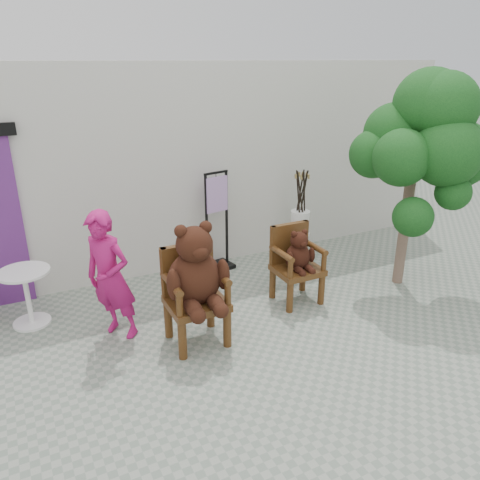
{
  "coord_description": "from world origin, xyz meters",
  "views": [
    {
      "loc": [
        -2.43,
        -3.69,
        3.02
      ],
      "look_at": [
        -0.06,
        1.08,
        0.95
      ],
      "focal_mm": 35.0,
      "sensor_mm": 36.0,
      "label": 1
    }
  ],
  "objects_px": {
    "chair_small": "(296,258)",
    "tree": "(428,138)",
    "person": "(111,277)",
    "cafe_table": "(27,291)",
    "display_stand": "(217,233)",
    "chair_big": "(195,278)",
    "stool_bucket": "(300,222)"
  },
  "relations": [
    {
      "from": "person",
      "to": "chair_big",
      "type": "bearing_deg",
      "value": 20.62
    },
    {
      "from": "chair_small",
      "to": "stool_bucket",
      "type": "xyz_separation_m",
      "value": [
        0.78,
        1.11,
        0.04
      ]
    },
    {
      "from": "person",
      "to": "cafe_table",
      "type": "height_order",
      "value": "person"
    },
    {
      "from": "chair_big",
      "to": "chair_small",
      "type": "relative_size",
      "value": 1.4
    },
    {
      "from": "chair_big",
      "to": "cafe_table",
      "type": "relative_size",
      "value": 2.03
    },
    {
      "from": "person",
      "to": "tree",
      "type": "bearing_deg",
      "value": 43.53
    },
    {
      "from": "chair_small",
      "to": "display_stand",
      "type": "bearing_deg",
      "value": 110.9
    },
    {
      "from": "chair_small",
      "to": "person",
      "type": "distance_m",
      "value": 2.36
    },
    {
      "from": "chair_big",
      "to": "chair_small",
      "type": "xyz_separation_m",
      "value": [
        1.54,
        0.35,
        -0.19
      ]
    },
    {
      "from": "chair_big",
      "to": "display_stand",
      "type": "bearing_deg",
      "value": 59.38
    },
    {
      "from": "cafe_table",
      "to": "tree",
      "type": "xyz_separation_m",
      "value": [
        4.89,
        -1.26,
        1.63
      ]
    },
    {
      "from": "display_stand",
      "to": "person",
      "type": "bearing_deg",
      "value": -156.4
    },
    {
      "from": "chair_big",
      "to": "person",
      "type": "bearing_deg",
      "value": 150.43
    },
    {
      "from": "person",
      "to": "cafe_table",
      "type": "xyz_separation_m",
      "value": [
        -0.86,
        0.79,
        -0.34
      ]
    },
    {
      "from": "chair_small",
      "to": "display_stand",
      "type": "relative_size",
      "value": 0.67
    },
    {
      "from": "chair_small",
      "to": "tree",
      "type": "bearing_deg",
      "value": -11.87
    },
    {
      "from": "cafe_table",
      "to": "chair_big",
      "type": "bearing_deg",
      "value": -36.86
    },
    {
      "from": "cafe_table",
      "to": "display_stand",
      "type": "relative_size",
      "value": 0.47
    },
    {
      "from": "person",
      "to": "display_stand",
      "type": "relative_size",
      "value": 1.03
    },
    {
      "from": "stool_bucket",
      "to": "tree",
      "type": "bearing_deg",
      "value": -58.35
    },
    {
      "from": "chair_small",
      "to": "tree",
      "type": "xyz_separation_m",
      "value": [
        1.68,
        -0.35,
        1.47
      ]
    },
    {
      "from": "person",
      "to": "display_stand",
      "type": "distance_m",
      "value": 2.22
    },
    {
      "from": "cafe_table",
      "to": "chair_small",
      "type": "bearing_deg",
      "value": -15.81
    },
    {
      "from": "cafe_table",
      "to": "display_stand",
      "type": "xyz_separation_m",
      "value": [
        2.69,
        0.46,
        0.14
      ]
    },
    {
      "from": "display_stand",
      "to": "stool_bucket",
      "type": "height_order",
      "value": "display_stand"
    },
    {
      "from": "tree",
      "to": "chair_big",
      "type": "bearing_deg",
      "value": 179.87
    },
    {
      "from": "display_stand",
      "to": "tree",
      "type": "height_order",
      "value": "tree"
    },
    {
      "from": "cafe_table",
      "to": "display_stand",
      "type": "bearing_deg",
      "value": 9.68
    },
    {
      "from": "chair_big",
      "to": "tree",
      "type": "height_order",
      "value": "tree"
    },
    {
      "from": "cafe_table",
      "to": "display_stand",
      "type": "height_order",
      "value": "display_stand"
    },
    {
      "from": "person",
      "to": "tree",
      "type": "height_order",
      "value": "tree"
    },
    {
      "from": "display_stand",
      "to": "tree",
      "type": "xyz_separation_m",
      "value": [
        2.2,
        -1.72,
        1.49
      ]
    }
  ]
}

